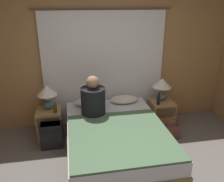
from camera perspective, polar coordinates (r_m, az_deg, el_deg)
name	(u,v)px	position (r m, az deg, el deg)	size (l,w,h in m)	color
wall_back	(104,59)	(4.38, -2.02, 7.76)	(4.85, 0.06, 2.50)	#A37547
curtain_panel	(104,70)	(4.37, -1.87, 5.17)	(2.41, 0.02, 2.13)	white
bed	(116,140)	(3.74, 0.89, -11.72)	(1.48, 2.06, 0.49)	olive
nightstand_left	(50,123)	(4.33, -14.73, -7.42)	(0.42, 0.43, 0.49)	#A87F51
nightstand_right	(161,113)	(4.62, 11.74, -5.23)	(0.42, 0.43, 0.49)	#A87F51
lamp_left	(47,93)	(4.17, -15.36, -0.53)	(0.35, 0.35, 0.43)	slate
lamp_right	(162,86)	(4.47, 11.93, 1.27)	(0.35, 0.35, 0.43)	slate
pillow_left	(89,102)	(4.28, -5.58, -2.64)	(0.51, 0.31, 0.12)	silver
pillow_right	(124,99)	(4.37, 2.93, -2.02)	(0.51, 0.31, 0.12)	silver
blanket_on_bed	(120,136)	(3.35, 1.92, -10.67)	(1.42, 1.41, 0.03)	#4C6B4C
person_left_in_bed	(93,100)	(3.85, -4.56, -2.08)	(0.40, 0.40, 0.67)	black
beer_bottle_on_left_stand	(55,108)	(4.07, -13.52, -4.10)	(0.06, 0.06, 0.20)	#513819
beer_bottle_on_right_stand	(159,100)	(4.33, 11.14, -2.09)	(0.06, 0.06, 0.23)	black
backpack_on_floor	(51,134)	(4.00, -14.37, -9.98)	(0.35, 0.22, 0.43)	black
handbag_on_floor	(171,131)	(4.32, 13.93, -9.36)	(0.30, 0.19, 0.37)	brown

